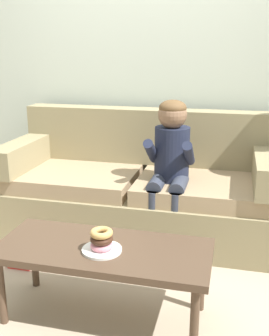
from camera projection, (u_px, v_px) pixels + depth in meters
ground at (96, 281)px, 2.66m from camera, size 10.00×10.00×0.00m
wall_back at (144, 54)px, 3.56m from camera, size 8.00×0.10×2.80m
area_rug at (82, 303)px, 2.42m from camera, size 2.38×1.82×0.01m
couch at (140, 190)px, 3.33m from camera, size 2.14×0.90×0.96m
coffee_table at (103, 255)px, 2.19m from camera, size 1.15×0.50×0.44m
person_child at (170, 160)px, 2.98m from camera, size 0.34×0.58×1.10m
plate at (102, 250)px, 2.14m from camera, size 0.21×0.21×0.01m
donut at (102, 245)px, 2.13m from camera, size 0.15×0.15×0.04m
donut_second at (102, 239)px, 2.12m from camera, size 0.16×0.16×0.04m
donut_third at (101, 233)px, 2.11m from camera, size 0.17×0.17×0.04m
toy_controller at (21, 265)px, 2.81m from camera, size 0.23×0.09×0.05m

